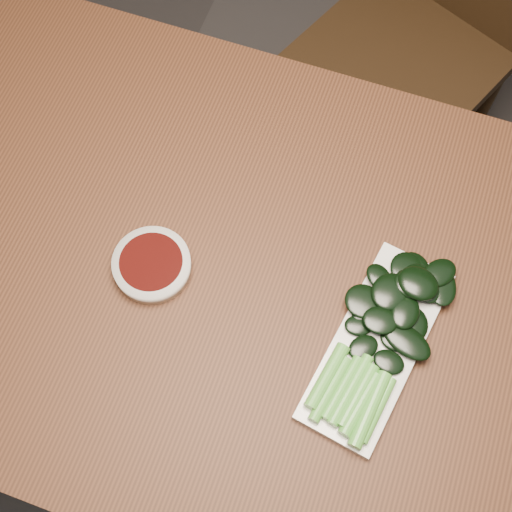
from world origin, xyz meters
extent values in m
plane|color=#2E2B2B|center=(0.00, 0.00, 0.00)|extent=(6.00, 6.00, 0.00)
cube|color=#402212|center=(0.00, 0.00, 0.73)|extent=(1.40, 0.80, 0.04)
cylinder|color=#402212|center=(-0.64, 0.34, 0.35)|extent=(0.05, 0.05, 0.71)
cube|color=black|center=(0.07, 0.73, 0.43)|extent=(0.53, 0.53, 0.04)
cylinder|color=black|center=(-0.16, 0.64, 0.21)|extent=(0.04, 0.04, 0.41)
cylinder|color=black|center=(0.16, 0.50, 0.21)|extent=(0.04, 0.04, 0.41)
cylinder|color=black|center=(-0.02, 0.96, 0.21)|extent=(0.04, 0.04, 0.41)
cylinder|color=black|center=(0.30, 0.82, 0.21)|extent=(0.04, 0.04, 0.41)
cylinder|color=silver|center=(-0.17, -0.04, 0.76)|extent=(0.12, 0.12, 0.03)
cylinder|color=#370805|center=(-0.17, -0.04, 0.78)|extent=(0.09, 0.09, 0.00)
cube|color=silver|center=(0.18, -0.04, 0.76)|extent=(0.16, 0.31, 0.01)
cylinder|color=#53A538|center=(0.12, -0.11, 0.77)|extent=(0.04, 0.10, 0.02)
cylinder|color=#53A538|center=(0.13, -0.13, 0.77)|extent=(0.04, 0.10, 0.02)
cylinder|color=#53A538|center=(0.15, -0.12, 0.77)|extent=(0.04, 0.10, 0.02)
cylinder|color=#53A538|center=(0.16, -0.12, 0.77)|extent=(0.04, 0.11, 0.02)
cylinder|color=#53A538|center=(0.17, -0.12, 0.77)|extent=(0.04, 0.10, 0.02)
cylinder|color=#53A538|center=(0.18, -0.13, 0.77)|extent=(0.04, 0.10, 0.02)
cylinder|color=#53A538|center=(0.19, -0.14, 0.77)|extent=(0.03, 0.11, 0.02)
cylinder|color=#53A538|center=(0.20, -0.13, 0.77)|extent=(0.03, 0.10, 0.01)
ellipsoid|color=black|center=(0.21, 0.00, 0.77)|extent=(0.06, 0.06, 0.01)
ellipsoid|color=black|center=(0.20, 0.07, 0.77)|extent=(0.05, 0.05, 0.01)
ellipsoid|color=black|center=(0.19, 0.05, 0.78)|extent=(0.07, 0.05, 0.01)
ellipsoid|color=black|center=(0.15, 0.00, 0.77)|extent=(0.06, 0.07, 0.01)
ellipsoid|color=black|center=(0.21, -0.03, 0.77)|extent=(0.09, 0.07, 0.01)
ellipsoid|color=black|center=(0.17, 0.03, 0.78)|extent=(0.07, 0.07, 0.01)
ellipsoid|color=black|center=(0.14, 0.01, 0.78)|extent=(0.07, 0.07, 0.01)
ellipsoid|color=black|center=(0.15, 0.05, 0.78)|extent=(0.05, 0.05, 0.01)
ellipsoid|color=black|center=(0.18, 0.08, 0.77)|extent=(0.06, 0.06, 0.01)
ellipsoid|color=black|center=(0.22, 0.06, 0.78)|extent=(0.06, 0.06, 0.01)
ellipsoid|color=black|center=(0.23, 0.09, 0.78)|extent=(0.06, 0.07, 0.01)
ellipsoid|color=black|center=(0.20, 0.06, 0.79)|extent=(0.07, 0.06, 0.02)
ellipsoid|color=black|center=(0.20, 0.09, 0.77)|extent=(0.06, 0.06, 0.01)
ellipsoid|color=black|center=(0.17, -0.01, 0.78)|extent=(0.06, 0.05, 0.01)
ellipsoid|color=black|center=(0.24, 0.07, 0.78)|extent=(0.07, 0.08, 0.01)
ellipsoid|color=black|center=(0.20, 0.01, 0.78)|extent=(0.04, 0.05, 0.01)
ellipsoid|color=black|center=(0.20, -0.02, 0.77)|extent=(0.05, 0.04, 0.01)
ellipsoid|color=black|center=(0.20, 0.06, 0.78)|extent=(0.06, 0.06, 0.01)
ellipsoid|color=black|center=(0.19, -0.03, 0.77)|extent=(0.05, 0.04, 0.01)
ellipsoid|color=black|center=(0.20, -0.06, 0.77)|extent=(0.05, 0.04, 0.01)
ellipsoid|color=black|center=(0.16, -0.06, 0.77)|extent=(0.06, 0.06, 0.01)
ellipsoid|color=black|center=(0.14, -0.03, 0.77)|extent=(0.05, 0.04, 0.01)
camera|label=1|loc=(0.11, -0.36, 1.74)|focal=50.00mm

